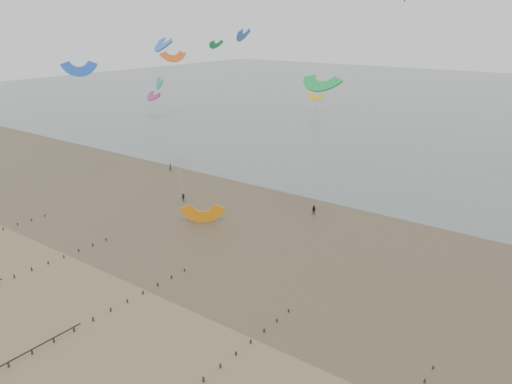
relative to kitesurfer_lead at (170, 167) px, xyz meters
The scene contains 6 objects.
ground 58.41m from the kitesurfer_lead, 53.50° to the right, with size 500.00×500.00×0.00m, color brown.
sea_and_shore 33.14m from the kitesurfer_lead, 22.25° to the right, with size 500.00×665.00×0.03m.
kitesurfer_lead is the anchor object (origin of this frame).
kitesurfers 70.61m from the kitesurfer_lead, ahead, with size 104.17×28.60×1.89m.
grounded_kite 34.31m from the kitesurfer_lead, 34.53° to the right, with size 6.68×3.50×5.09m, color orange, non-canonical shape.
kites_airborne 49.93m from the kitesurfer_lead, 76.59° to the left, with size 236.42×121.11×45.82m.
Camera 1 is at (50.83, -33.82, 34.59)m, focal length 35.00 mm.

